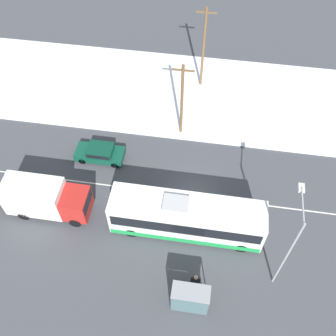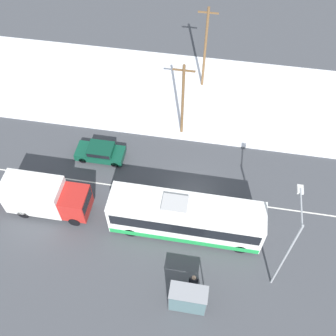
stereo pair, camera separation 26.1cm
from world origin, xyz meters
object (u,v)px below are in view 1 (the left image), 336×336
at_px(streetlamp, 290,241).
at_px(bus_shelter, 190,300).
at_px(utility_pole_snowlot, 203,48).
at_px(box_truck, 45,198).
at_px(sedan_car, 100,153).
at_px(city_bus, 187,218).
at_px(pedestrian_at_stop, 195,281).
at_px(utility_pole_roadside, 182,100).

bearing_deg(streetlamp, bus_shelter, -149.28).
bearing_deg(utility_pole_snowlot, box_truck, -121.73).
bearing_deg(streetlamp, utility_pole_snowlot, 110.40).
height_order(streetlamp, utility_pole_snowlot, utility_pole_snowlot).
xyz_separation_m(sedan_car, utility_pole_snowlot, (7.53, 10.71, 3.69)).
distance_m(box_truck, utility_pole_snowlot, 19.47).
relative_size(sedan_car, utility_pole_snowlot, 0.48).
distance_m(city_bus, sedan_car, 9.99).
distance_m(pedestrian_at_stop, utility_pole_snowlot, 21.14).
bearing_deg(streetlamp, box_truck, 171.31).
bearing_deg(bus_shelter, pedestrian_at_stop, 82.33).
height_order(city_bus, bus_shelter, city_bus).
bearing_deg(sedan_car, city_bus, 144.71).
height_order(city_bus, pedestrian_at_stop, city_bus).
relative_size(bus_shelter, utility_pole_snowlot, 0.29).
bearing_deg(city_bus, box_truck, 179.75).
bearing_deg(streetlamp, utility_pole_roadside, 123.53).
distance_m(box_truck, pedestrian_at_stop, 12.69).
distance_m(pedestrian_at_stop, bus_shelter, 1.64).
bearing_deg(city_bus, bus_shelter, -80.81).
xyz_separation_m(city_bus, bus_shelter, (0.95, -5.88, -0.07)).
bearing_deg(bus_shelter, utility_pole_roadside, 99.60).
relative_size(sedan_car, streetlamp, 0.50).
height_order(box_truck, utility_pole_snowlot, utility_pole_snowlot).
relative_size(pedestrian_at_stop, utility_pole_snowlot, 0.21).
relative_size(box_truck, pedestrian_at_stop, 3.51).
xyz_separation_m(box_truck, utility_pole_snowlot, (10.14, 16.40, 2.70)).
distance_m(sedan_car, streetlamp, 17.37).
height_order(pedestrian_at_stop, utility_pole_roadside, utility_pole_roadside).
distance_m(city_bus, streetlamp, 7.77).
relative_size(pedestrian_at_stop, utility_pole_roadside, 0.24).
height_order(utility_pole_roadside, utility_pole_snowlot, utility_pole_snowlot).
height_order(streetlamp, utility_pole_roadside, streetlamp).
height_order(city_bus, box_truck, city_bus).
bearing_deg(sedan_car, utility_pole_snowlot, -125.11).
xyz_separation_m(bus_shelter, utility_pole_roadside, (-2.65, 15.67, 2.30)).
xyz_separation_m(sedan_car, utility_pole_roadside, (6.41, 4.05, 3.21)).
xyz_separation_m(streetlamp, utility_pole_snowlot, (-7.08, 19.04, -0.67)).
distance_m(pedestrian_at_stop, streetlamp, 6.90).
height_order(sedan_car, utility_pole_snowlot, utility_pole_snowlot).
relative_size(city_bus, sedan_car, 2.70).
bearing_deg(city_bus, utility_pole_roadside, 99.86).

